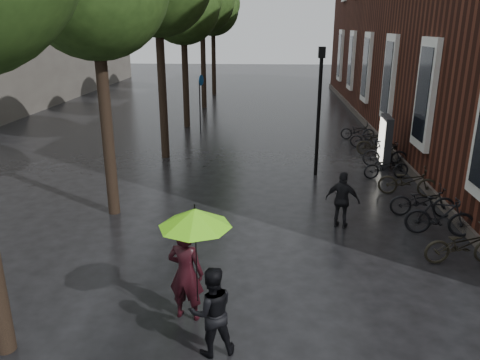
# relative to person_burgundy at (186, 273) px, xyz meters

# --- Properties ---
(person_burgundy) EXTENTS (0.74, 0.56, 1.83)m
(person_burgundy) POSITION_rel_person_burgundy_xyz_m (0.00, 0.00, 0.00)
(person_burgundy) COLOR black
(person_burgundy) RESTS_ON ground
(person_black) EXTENTS (0.90, 0.79, 1.55)m
(person_black) POSITION_rel_person_burgundy_xyz_m (0.58, -0.95, -0.14)
(person_black) COLOR black
(person_black) RESTS_ON ground
(lime_umbrella) EXTENTS (1.23, 1.23, 1.81)m
(lime_umbrella) POSITION_rel_person_burgundy_xyz_m (0.27, -0.41, 1.27)
(lime_umbrella) COLOR black
(lime_umbrella) RESTS_ON ground
(pedestrian_walking) EXTENTS (0.98, 0.68, 1.55)m
(pedestrian_walking) POSITION_rel_person_burgundy_xyz_m (3.42, 4.30, -0.14)
(pedestrian_walking) COLOR black
(pedestrian_walking) RESTS_ON ground
(parked_bicycles) EXTENTS (2.06, 12.81, 1.04)m
(parked_bicycles) POSITION_rel_person_burgundy_xyz_m (5.79, 7.98, -0.45)
(parked_bicycles) COLOR black
(parked_bicycles) RESTS_ON ground
(ad_lightbox) EXTENTS (0.29, 1.28, 1.93)m
(ad_lightbox) POSITION_rel_person_burgundy_xyz_m (5.82, 10.12, 0.06)
(ad_lightbox) COLOR black
(ad_lightbox) RESTS_ON ground
(lamp_post) EXTENTS (0.23, 0.23, 4.47)m
(lamp_post) POSITION_rel_person_burgundy_xyz_m (3.15, 8.86, 1.80)
(lamp_post) COLOR black
(lamp_post) RESTS_ON ground
(cycle_sign) EXTENTS (0.15, 0.51, 2.83)m
(cycle_sign) POSITION_rel_person_burgundy_xyz_m (-1.99, 15.70, 0.96)
(cycle_sign) COLOR #262628
(cycle_sign) RESTS_ON ground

